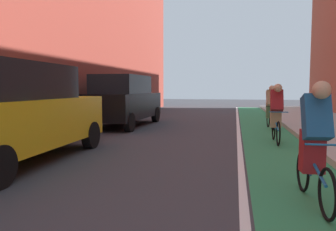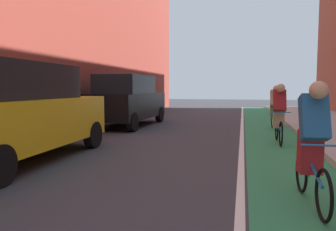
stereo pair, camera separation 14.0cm
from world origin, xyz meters
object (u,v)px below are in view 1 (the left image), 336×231
(parked_suv_black, at_px, (124,100))
(cyclist_mid, at_px, (315,139))
(cyclist_far, at_px, (271,106))
(cyclist_trailing, at_px, (276,112))
(parked_suv_yellow_cab, at_px, (16,112))

(parked_suv_black, relative_size, cyclist_mid, 2.72)
(cyclist_mid, xyz_separation_m, cyclist_far, (0.27, 7.89, 0.00))
(cyclist_trailing, xyz_separation_m, cyclist_far, (0.17, 3.09, -0.00))
(parked_suv_yellow_cab, distance_m, cyclist_mid, 5.45)
(cyclist_trailing, distance_m, cyclist_far, 3.09)
(parked_suv_black, distance_m, cyclist_far, 5.56)
(parked_suv_yellow_cab, height_order, cyclist_trailing, parked_suv_yellow_cab)
(cyclist_far, bearing_deg, cyclist_mid, -91.93)
(parked_suv_yellow_cab, distance_m, parked_suv_black, 6.41)
(parked_suv_yellow_cab, bearing_deg, cyclist_far, 49.91)
(cyclist_mid, distance_m, cyclist_far, 7.90)
(cyclist_trailing, height_order, cyclist_far, cyclist_trailing)
(parked_suv_black, height_order, cyclist_trailing, parked_suv_black)
(parked_suv_black, xyz_separation_m, cyclist_mid, (5.29, -7.70, -0.17))
(parked_suv_black, relative_size, cyclist_far, 2.70)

